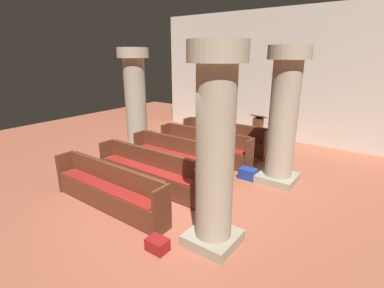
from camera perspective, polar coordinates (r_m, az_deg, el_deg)
The scene contains 14 objects.
ground_plane at distance 6.11m, azimuth -4.02°, elevation -11.89°, with size 19.20×19.20×0.00m, color #AD5B42.
back_wall at distance 10.72m, azimuth 17.67°, elevation 12.78°, with size 10.00×0.16×4.50m, color silver.
pew_row_0 at distance 9.27m, azimuth 6.42°, elevation 1.68°, with size 2.97×0.46×0.89m.
pew_row_1 at distance 8.33m, azimuth 2.46°, elevation -0.06°, with size 2.97×0.46×0.89m.
pew_row_2 at distance 7.45m, azimuth -2.48°, elevation -2.23°, with size 2.97×0.47×0.89m.
pew_row_3 at distance 6.66m, azimuth -8.68°, elevation -4.92°, with size 2.97×0.46×0.89m.
pew_row_4 at distance 5.98m, azimuth -16.49°, elevation -8.19°, with size 2.97×0.46×0.89m.
pillar_aisle_side at distance 6.90m, azimuth 17.90°, elevation 5.58°, with size 0.94×0.94×3.19m.
pillar_far_side at distance 9.11m, azimuth -11.30°, elevation 8.84°, with size 0.94×0.94×3.19m.
pillar_aisle_rear at distance 4.26m, azimuth 4.68°, elevation -0.79°, with size 0.86×0.86×3.19m.
lectern at distance 9.94m, azimuth 13.01°, elevation 2.28°, with size 0.48×0.45×1.08m.
hymn_book at distance 7.96m, azimuth 8.22°, elevation 2.12°, with size 0.16×0.19×0.03m, color navy.
kneeler_box_red at distance 4.84m, azimuth -6.96°, elevation -19.42°, with size 0.34×0.25×0.21m, color maroon.
kneeler_box_blue at distance 7.31m, azimuth 11.18°, elevation -5.86°, with size 0.42×0.29×0.27m, color navy.
Camera 1 is at (3.47, -4.03, 3.01)m, focal length 26.56 mm.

